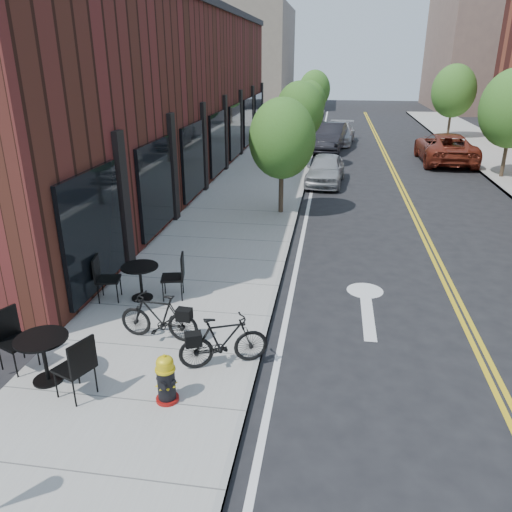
{
  "coord_description": "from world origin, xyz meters",
  "views": [
    {
      "loc": [
        1.07,
        -7.53,
        5.09
      ],
      "look_at": [
        -0.48,
        2.59,
        1.0
      ],
      "focal_mm": 35.0,
      "sensor_mm": 36.0,
      "label": 1
    }
  ],
  "objects_px": {
    "parked_car_a": "(325,169)",
    "parked_car_far": "(445,148)",
    "bistro_set_b": "(44,353)",
    "parked_car_b": "(329,137)",
    "fire_hydrant": "(166,379)",
    "bicycle_left": "(159,317)",
    "bicycle_right": "(224,341)",
    "parked_car_c": "(339,133)",
    "bistro_set_c": "(140,277)"
  },
  "relations": [
    {
      "from": "fire_hydrant",
      "to": "bistro_set_c",
      "type": "distance_m",
      "value": 3.72
    },
    {
      "from": "bicycle_left",
      "to": "parked_car_b",
      "type": "bearing_deg",
      "value": 177.42
    },
    {
      "from": "parked_car_a",
      "to": "parked_car_c",
      "type": "distance_m",
      "value": 11.08
    },
    {
      "from": "bicycle_right",
      "to": "parked_car_far",
      "type": "relative_size",
      "value": 0.28
    },
    {
      "from": "bicycle_right",
      "to": "bistro_set_c",
      "type": "height_order",
      "value": "bistro_set_c"
    },
    {
      "from": "fire_hydrant",
      "to": "parked_car_b",
      "type": "xyz_separation_m",
      "value": [
        2.06,
        23.73,
        0.27
      ]
    },
    {
      "from": "parked_car_b",
      "to": "bistro_set_b",
      "type": "bearing_deg",
      "value": -92.76
    },
    {
      "from": "bistro_set_c",
      "to": "parked_car_a",
      "type": "xyz_separation_m",
      "value": [
        3.72,
        11.95,
        0.01
      ]
    },
    {
      "from": "bistro_set_b",
      "to": "parked_car_b",
      "type": "xyz_separation_m",
      "value": [
        4.17,
        23.54,
        0.13
      ]
    },
    {
      "from": "bistro_set_b",
      "to": "parked_car_far",
      "type": "relative_size",
      "value": 0.36
    },
    {
      "from": "fire_hydrant",
      "to": "bicycle_left",
      "type": "xyz_separation_m",
      "value": [
        -0.71,
        1.75,
        0.08
      ]
    },
    {
      "from": "bistro_set_b",
      "to": "parked_car_a",
      "type": "height_order",
      "value": "parked_car_a"
    },
    {
      "from": "parked_car_a",
      "to": "parked_car_c",
      "type": "height_order",
      "value": "parked_car_c"
    },
    {
      "from": "parked_car_a",
      "to": "parked_car_far",
      "type": "distance_m",
      "value": 8.22
    },
    {
      "from": "bicycle_right",
      "to": "parked_car_a",
      "type": "relative_size",
      "value": 0.42
    },
    {
      "from": "fire_hydrant",
      "to": "parked_car_a",
      "type": "height_order",
      "value": "parked_car_a"
    },
    {
      "from": "bicycle_left",
      "to": "parked_car_a",
      "type": "xyz_separation_m",
      "value": [
        2.77,
        13.53,
        0.05
      ]
    },
    {
      "from": "fire_hydrant",
      "to": "parked_car_c",
      "type": "relative_size",
      "value": 0.19
    },
    {
      "from": "bicycle_left",
      "to": "parked_car_c",
      "type": "relative_size",
      "value": 0.35
    },
    {
      "from": "fire_hydrant",
      "to": "parked_car_c",
      "type": "height_order",
      "value": "parked_car_c"
    },
    {
      "from": "fire_hydrant",
      "to": "parked_car_b",
      "type": "bearing_deg",
      "value": 102.36
    },
    {
      "from": "bicycle_right",
      "to": "parked_car_b",
      "type": "height_order",
      "value": "parked_car_b"
    },
    {
      "from": "parked_car_a",
      "to": "parked_car_far",
      "type": "relative_size",
      "value": 0.68
    },
    {
      "from": "bistro_set_c",
      "to": "parked_car_a",
      "type": "height_order",
      "value": "parked_car_a"
    },
    {
      "from": "parked_car_c",
      "to": "parked_car_far",
      "type": "distance_m",
      "value": 7.63
    },
    {
      "from": "bistro_set_b",
      "to": "parked_car_far",
      "type": "bearing_deg",
      "value": 86.71
    },
    {
      "from": "bistro_set_c",
      "to": "fire_hydrant",
      "type": "bearing_deg",
      "value": -76.07
    },
    {
      "from": "fire_hydrant",
      "to": "parked_car_c",
      "type": "xyz_separation_m",
      "value": [
        2.65,
        26.34,
        0.13
      ]
    },
    {
      "from": "bistro_set_c",
      "to": "parked_car_c",
      "type": "relative_size",
      "value": 0.44
    },
    {
      "from": "fire_hydrant",
      "to": "bicycle_left",
      "type": "height_order",
      "value": "bicycle_left"
    },
    {
      "from": "parked_car_a",
      "to": "parked_car_far",
      "type": "bearing_deg",
      "value": 47.7
    },
    {
      "from": "fire_hydrant",
      "to": "bicycle_left",
      "type": "distance_m",
      "value": 1.89
    },
    {
      "from": "fire_hydrant",
      "to": "bicycle_left",
      "type": "relative_size",
      "value": 0.53
    },
    {
      "from": "bicycle_left",
      "to": "parked_car_a",
      "type": "height_order",
      "value": "parked_car_a"
    },
    {
      "from": "bistro_set_b",
      "to": "parked_car_c",
      "type": "relative_size",
      "value": 0.45
    },
    {
      "from": "fire_hydrant",
      "to": "bicycle_right",
      "type": "distance_m",
      "value": 1.28
    },
    {
      "from": "bistro_set_c",
      "to": "parked_car_b",
      "type": "bearing_deg",
      "value": 66.95
    },
    {
      "from": "bicycle_left",
      "to": "parked_car_far",
      "type": "relative_size",
      "value": 0.28
    },
    {
      "from": "bicycle_right",
      "to": "bistro_set_b",
      "type": "height_order",
      "value": "bistro_set_b"
    },
    {
      "from": "fire_hydrant",
      "to": "bicycle_left",
      "type": "bearing_deg",
      "value": 129.52
    },
    {
      "from": "parked_car_b",
      "to": "bicycle_left",
      "type": "bearing_deg",
      "value": -89.91
    },
    {
      "from": "bistro_set_c",
      "to": "parked_car_far",
      "type": "bearing_deg",
      "value": 48.45
    },
    {
      "from": "parked_car_b",
      "to": "bicycle_right",
      "type": "bearing_deg",
      "value": -86.23
    },
    {
      "from": "parked_car_c",
      "to": "parked_car_far",
      "type": "xyz_separation_m",
      "value": [
        5.38,
        -5.42,
        0.12
      ]
    },
    {
      "from": "bicycle_right",
      "to": "parked_car_far",
      "type": "height_order",
      "value": "parked_car_far"
    },
    {
      "from": "fire_hydrant",
      "to": "parked_car_far",
      "type": "distance_m",
      "value": 22.41
    },
    {
      "from": "bistro_set_b",
      "to": "parked_car_far",
      "type": "height_order",
      "value": "parked_car_far"
    },
    {
      "from": "bicycle_right",
      "to": "parked_car_a",
      "type": "bearing_deg",
      "value": -28.39
    },
    {
      "from": "fire_hydrant",
      "to": "bicycle_right",
      "type": "bearing_deg",
      "value": 75.68
    },
    {
      "from": "bistro_set_b",
      "to": "parked_car_far",
      "type": "distance_m",
      "value": 23.08
    }
  ]
}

